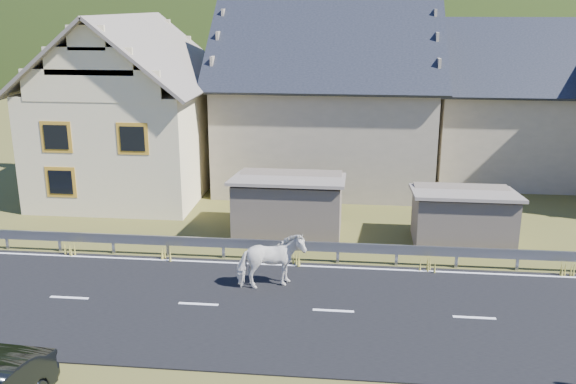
# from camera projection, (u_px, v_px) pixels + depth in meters

# --- Properties ---
(ground) EXTENTS (160.00, 160.00, 0.00)m
(ground) POSITION_uv_depth(u_px,v_px,m) (333.00, 312.00, 18.61)
(ground) COLOR #44471B
(ground) RESTS_ON ground
(road) EXTENTS (60.00, 7.00, 0.04)m
(road) POSITION_uv_depth(u_px,v_px,m) (333.00, 311.00, 18.60)
(road) COLOR black
(road) RESTS_ON ground
(lane_markings) EXTENTS (60.00, 6.60, 0.01)m
(lane_markings) POSITION_uv_depth(u_px,v_px,m) (333.00, 311.00, 18.59)
(lane_markings) COLOR silver
(lane_markings) RESTS_ON road
(guardrail) EXTENTS (28.10, 0.09, 0.75)m
(guardrail) POSITION_uv_depth(u_px,v_px,m) (338.00, 248.00, 21.96)
(guardrail) COLOR #93969B
(guardrail) RESTS_ON ground
(shed_left) EXTENTS (4.30, 3.30, 2.40)m
(shed_left) POSITION_uv_depth(u_px,v_px,m) (289.00, 206.00, 24.70)
(shed_left) COLOR #6A5D4E
(shed_left) RESTS_ON ground
(shed_right) EXTENTS (3.80, 2.90, 2.20)m
(shed_right) POSITION_uv_depth(u_px,v_px,m) (463.00, 219.00, 23.58)
(shed_right) COLOR #6A5D4E
(shed_right) RESTS_ON ground
(house_cream) EXTENTS (7.80, 9.80, 8.30)m
(house_cream) POSITION_uv_depth(u_px,v_px,m) (131.00, 98.00, 29.84)
(house_cream) COLOR beige
(house_cream) RESTS_ON ground
(house_stone_a) EXTENTS (10.80, 9.80, 8.90)m
(house_stone_a) POSITION_uv_depth(u_px,v_px,m) (327.00, 87.00, 31.70)
(house_stone_a) COLOR gray
(house_stone_a) RESTS_ON ground
(house_stone_b) EXTENTS (9.80, 8.80, 8.10)m
(house_stone_b) POSITION_uv_depth(u_px,v_px,m) (525.00, 92.00, 32.69)
(house_stone_b) COLOR gray
(house_stone_b) RESTS_ON ground
(mountain) EXTENTS (440.00, 280.00, 260.00)m
(mountain) POSITION_uv_depth(u_px,v_px,m) (372.00, 101.00, 195.40)
(mountain) COLOR #253812
(mountain) RESTS_ON ground
(conifer_patch) EXTENTS (76.00, 50.00, 28.00)m
(conifer_patch) POSITION_uv_depth(u_px,v_px,m) (79.00, 17.00, 127.46)
(conifer_patch) COLOR black
(conifer_patch) RESTS_ON ground
(horse) EXTENTS (1.65, 2.28, 1.75)m
(horse) POSITION_uv_depth(u_px,v_px,m) (271.00, 261.00, 19.90)
(horse) COLOR silver
(horse) RESTS_ON road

